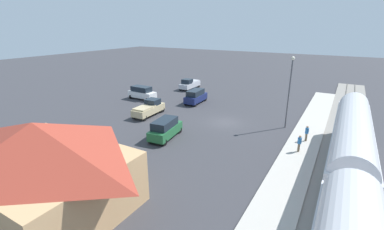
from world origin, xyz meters
name	(u,v)px	position (x,y,z in m)	size (l,w,h in m)	color
ground_plane	(225,122)	(0.00, 0.00, 0.00)	(200.00, 200.00, 0.00)	#38383D
railway_track	(347,144)	(-14.00, 0.00, 0.09)	(4.80, 70.00, 0.30)	gray
platform	(307,136)	(-10.00, 0.00, 0.15)	(3.20, 46.00, 0.30)	#B7B2A8
passenger_train	(348,202)	(-14.00, 15.61, 2.86)	(2.93, 36.57, 4.98)	silver
station_building	(40,164)	(4.00, 22.00, 3.22)	(12.30, 9.16, 6.21)	tan
pedestrian_on_platform	(307,132)	(-10.12, 1.72, 1.28)	(0.36, 0.36, 1.71)	brown
pedestrian_waiting_far	(299,142)	(-9.88, 4.82, 1.28)	(0.36, 0.36, 1.71)	brown
suv_white	(142,93)	(17.11, -3.76, 1.15)	(4.97, 2.54, 2.22)	white
suv_navy	(196,96)	(7.89, -6.18, 1.15)	(2.21, 5.00, 2.22)	navy
pickup_tan	(149,108)	(10.48, 2.56, 1.03)	(2.21, 5.49, 2.14)	#C6B284
suv_green	(165,128)	(3.77, 8.06, 1.15)	(2.60, 5.12, 2.22)	#236638
pickup_silver	(190,84)	(14.02, -14.57, 1.03)	(2.02, 5.42, 2.14)	silver
light_pole_near_platform	(290,85)	(-7.20, -2.05, 5.40)	(0.44, 0.44, 8.71)	#515156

